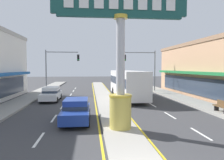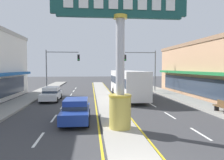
# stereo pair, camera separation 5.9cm
# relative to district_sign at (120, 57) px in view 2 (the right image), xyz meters

# --- Properties ---
(median_strip) EXTENTS (2.05, 52.00, 0.14)m
(median_strip) POSITION_rel_district_sign_xyz_m (-0.00, 12.14, -4.19)
(median_strip) COLOR #A39E93
(median_strip) RESTS_ON ground
(sidewalk_left) EXTENTS (2.59, 60.00, 0.18)m
(sidewalk_left) POSITION_rel_district_sign_xyz_m (-8.92, 10.14, -4.17)
(sidewalk_left) COLOR gray
(sidewalk_left) RESTS_ON ground
(sidewalk_right) EXTENTS (2.59, 60.00, 0.18)m
(sidewalk_right) POSITION_rel_district_sign_xyz_m (8.92, 10.14, -4.17)
(sidewalk_right) COLOR gray
(sidewalk_right) RESTS_ON ground
(lane_markings) EXTENTS (8.79, 52.00, 0.01)m
(lane_markings) POSITION_rel_district_sign_xyz_m (-0.00, 10.79, -4.26)
(lane_markings) COLOR silver
(lane_markings) RESTS_ON ground
(district_sign) EXTENTS (7.67, 1.32, 7.88)m
(district_sign) POSITION_rel_district_sign_xyz_m (0.00, 0.00, 0.00)
(district_sign) COLOR gold
(district_sign) RESTS_ON median_strip
(traffic_light_left_side) EXTENTS (4.86, 0.46, 6.20)m
(traffic_light_left_side) POSITION_rel_district_sign_xyz_m (-6.26, 18.90, -0.01)
(traffic_light_left_side) COLOR slate
(traffic_light_left_side) RESTS_ON ground
(traffic_light_right_side) EXTENTS (4.86, 0.46, 6.20)m
(traffic_light_right_side) POSITION_rel_district_sign_xyz_m (6.26, 18.61, -0.01)
(traffic_light_right_side) COLOR slate
(traffic_light_right_side) RESTS_ON ground
(sedan_near_right_lane) EXTENTS (1.88, 4.32, 1.53)m
(sedan_near_right_lane) POSITION_rel_district_sign_xyz_m (-2.67, 2.25, -3.47)
(sedan_near_right_lane) COLOR navy
(sedan_near_right_lane) RESTS_ON ground
(sedan_far_right_lane) EXTENTS (1.86, 4.31, 1.53)m
(sedan_far_right_lane) POSITION_rel_district_sign_xyz_m (-5.97, 11.39, -3.47)
(sedan_far_right_lane) COLOR white
(sedan_far_right_lane) RESTS_ON ground
(bus_near_left_lane) EXTENTS (2.82, 11.26, 3.26)m
(bus_near_left_lane) POSITION_rel_district_sign_xyz_m (2.67, 12.53, -2.39)
(bus_near_left_lane) COLOR silver
(bus_near_left_lane) RESTS_ON ground
(street_bench) EXTENTS (0.48, 1.60, 0.88)m
(street_bench) POSITION_rel_district_sign_xyz_m (8.49, 3.24, -3.61)
(street_bench) COLOR brown
(street_bench) RESTS_ON sidewalk_right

